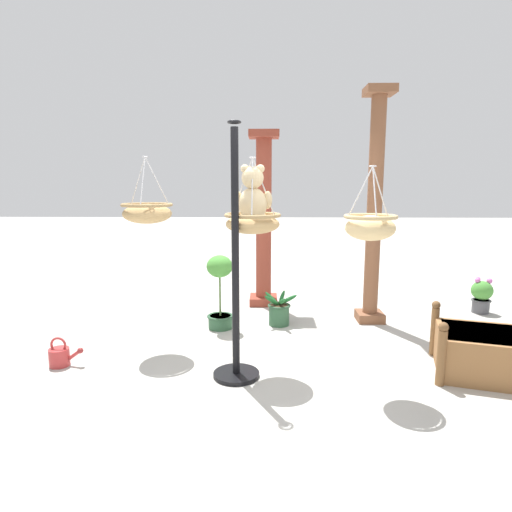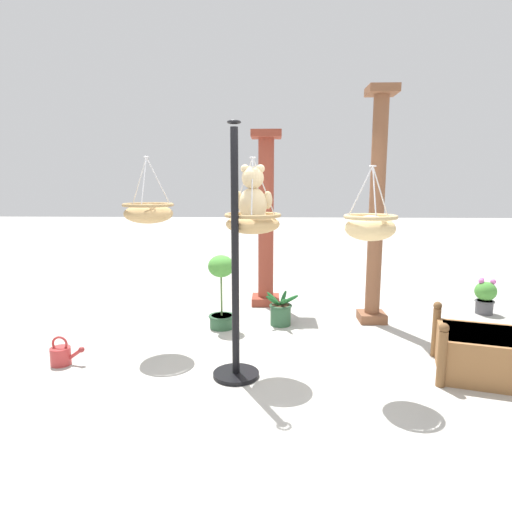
# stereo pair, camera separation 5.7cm
# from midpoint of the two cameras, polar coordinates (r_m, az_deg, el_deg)

# --- Properties ---
(ground_plane) EXTENTS (40.00, 40.00, 0.00)m
(ground_plane) POSITION_cam_midpoint_polar(r_m,az_deg,el_deg) (4.34, -0.10, -15.19)
(ground_plane) COLOR #ADAAA3
(display_pole_central) EXTENTS (0.44, 0.44, 2.36)m
(display_pole_central) POSITION_cam_midpoint_polar(r_m,az_deg,el_deg) (4.00, -3.12, -6.28)
(display_pole_central) COLOR black
(display_pole_central) RESTS_ON ground
(hanging_basket_with_teddy) EXTENTS (0.54, 0.54, 0.72)m
(hanging_basket_with_teddy) POSITION_cam_midpoint_polar(r_m,az_deg,el_deg) (4.11, -0.85, 4.52)
(hanging_basket_with_teddy) COLOR tan
(teddy_bear) EXTENTS (0.37, 0.33, 0.54)m
(teddy_bear) POSITION_cam_midpoint_polar(r_m,az_deg,el_deg) (4.12, -0.84, 7.80)
(teddy_bear) COLOR #D1B789
(hanging_basket_left_high) EXTENTS (0.55, 0.55, 0.72)m
(hanging_basket_left_high) POSITION_cam_midpoint_polar(r_m,az_deg,el_deg) (4.83, -14.60, 5.65)
(hanging_basket_left_high) COLOR tan
(hanging_basket_right_low) EXTENTS (0.46, 0.46, 0.64)m
(hanging_basket_right_low) POSITION_cam_midpoint_polar(r_m,az_deg,el_deg) (3.84, 14.55, 3.88)
(hanging_basket_right_low) COLOR tan
(greenhouse_pillar_left) EXTENTS (0.44, 0.44, 2.58)m
(greenhouse_pillar_left) POSITION_cam_midpoint_polar(r_m,az_deg,el_deg) (6.41, 0.77, 4.39)
(greenhouse_pillar_left) COLOR brown
(greenhouse_pillar_left) RESTS_ON ground
(greenhouse_pillar_right) EXTENTS (0.36, 0.36, 3.01)m
(greenhouse_pillar_right) POSITION_cam_midpoint_polar(r_m,az_deg,el_deg) (5.76, 15.18, 5.60)
(greenhouse_pillar_right) COLOR brown
(greenhouse_pillar_right) RESTS_ON ground
(wooden_planter_box) EXTENTS (1.08, 1.03, 0.60)m
(wooden_planter_box) POSITION_cam_midpoint_polar(r_m,az_deg,el_deg) (4.72, 27.70, -11.15)
(wooden_planter_box) COLOR olive
(wooden_planter_box) RESTS_ON ground
(potted_plant_fern_front) EXTENTS (0.34, 0.34, 0.94)m
(potted_plant_fern_front) POSITION_cam_midpoint_polar(r_m,az_deg,el_deg) (5.42, -5.12, -4.36)
(potted_plant_fern_front) COLOR #2D5638
(potted_plant_fern_front) RESTS_ON ground
(potted_plant_tall_leafy) EXTENTS (0.29, 0.29, 0.51)m
(potted_plant_tall_leafy) POSITION_cam_midpoint_polar(r_m,az_deg,el_deg) (6.89, 27.61, -4.66)
(potted_plant_tall_leafy) COLOR #4C4C51
(potted_plant_tall_leafy) RESTS_ON ground
(potted_plant_bushy_green) EXTENTS (0.45, 0.46, 0.43)m
(potted_plant_bushy_green) POSITION_cam_midpoint_polar(r_m,az_deg,el_deg) (5.62, 2.80, -7.39)
(potted_plant_bushy_green) COLOR #2D5638
(potted_plant_bushy_green) RESTS_ON ground
(watering_can) EXTENTS (0.35, 0.20, 0.30)m
(watering_can) POSITION_cam_midpoint_polar(r_m,az_deg,el_deg) (4.87, -24.92, -11.97)
(watering_can) COLOR #B23333
(watering_can) RESTS_ON ground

